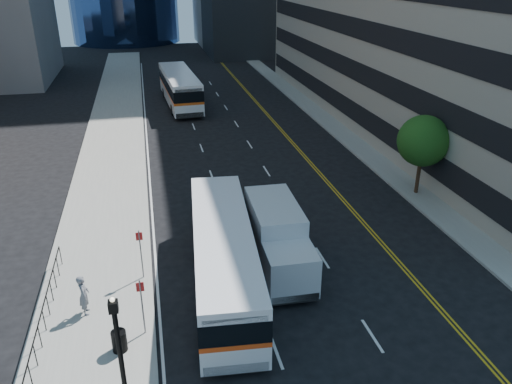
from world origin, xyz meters
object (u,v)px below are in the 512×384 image
Objects in this scene: pedestrian at (84,295)px; bus_front at (223,255)px; bus_rear at (180,87)px; street_tree at (423,141)px; trash_can at (119,341)px; lamp_post at (120,354)px; box_truck at (278,238)px.

bus_front is at bearing -88.26° from pedestrian.
pedestrian is at bearing -104.37° from bus_rear.
bus_front is (-13.76, -7.32, -1.98)m from street_tree.
bus_front reaches higher than trash_can.
lamp_post is 0.38× the size of bus_front.
bus_rear is (0.76, 33.53, 0.19)m from bus_front.
street_tree is 21.57m from pedestrian.
box_truck reaches higher than trash_can.
bus_rear is at bearing 81.78° from trash_can.
trash_can is at bearing -101.41° from bus_rear.
bus_front is (4.24, 6.68, -1.07)m from lamp_post.
pedestrian is (-6.04, -0.86, -0.59)m from bus_front.
pedestrian is (-19.80, -8.18, -2.58)m from street_tree.
street_tree is 0.78× the size of box_truck.
bus_rear is at bearing 116.38° from street_tree.
bus_front reaches higher than pedestrian.
street_tree reaches higher than box_truck.
bus_rear is 32.63m from box_truck.
box_truck is (2.06, -32.56, -0.22)m from bus_rear.
trash_can is 0.47× the size of pedestrian.
bus_rear is 35.07m from pedestrian.
pedestrian is at bearing 107.14° from lamp_post.
box_truck is at bearing -149.87° from street_tree.
trash_can is at bearing -157.41° from pedestrian.
pedestrian is (-1.45, 2.62, 0.48)m from trash_can.
bus_rear is 7.26× the size of pedestrian.
box_truck is at bearing -84.67° from pedestrian.
bus_rear is (-13.00, 26.22, -1.79)m from street_tree.
box_truck is at bearing 30.98° from trash_can.
lamp_post is at bearing -169.20° from pedestrian.
trash_can is (-18.35, -10.80, -3.06)m from street_tree.
street_tree is 0.43× the size of bus_front.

